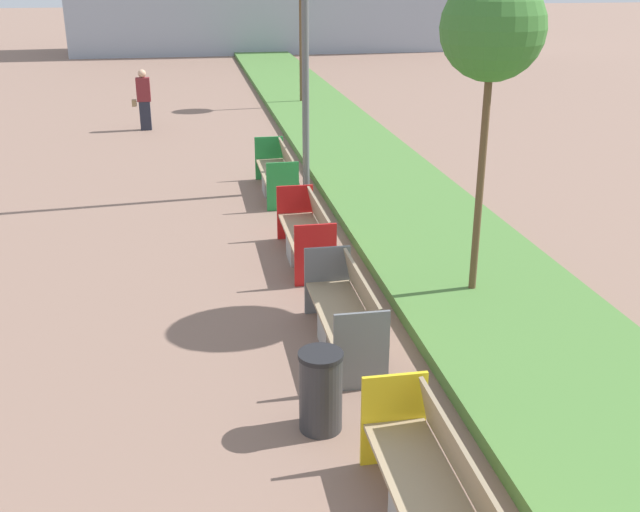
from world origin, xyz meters
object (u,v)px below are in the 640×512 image
sapling_tree_near (493,30)px  pedestrian_walking (144,100)px  bench_green_frame (278,176)px  bench_red_frame (307,238)px  bench_yellow_frame (435,506)px  litter_bin (321,391)px  bench_grey_frame (346,319)px

sapling_tree_near → pedestrian_walking: 13.93m
bench_green_frame → sapling_tree_near: size_ratio=0.54×
bench_red_frame → bench_yellow_frame: bearing=-90.0°
bench_yellow_frame → litter_bin: size_ratio=2.62×
bench_red_frame → bench_green_frame: same height
bench_yellow_frame → sapling_tree_near: 5.92m
bench_grey_frame → pedestrian_walking: 14.08m
litter_bin → sapling_tree_near: size_ratio=0.20×
bench_yellow_frame → bench_green_frame: same height
bench_grey_frame → bench_red_frame: (0.00, 2.97, 0.00)m
sapling_tree_near → pedestrian_walking: sapling_tree_near is taller
bench_red_frame → sapling_tree_near: sapling_tree_near is taller
litter_bin → pedestrian_walking: bearing=98.5°
bench_red_frame → sapling_tree_near: bearing=-43.2°
bench_yellow_frame → bench_green_frame: (0.00, 10.19, 0.00)m
bench_yellow_frame → litter_bin: 1.87m
bench_grey_frame → sapling_tree_near: size_ratio=0.47×
litter_bin → sapling_tree_near: sapling_tree_near is taller
litter_bin → bench_red_frame: bearing=82.5°
bench_grey_frame → sapling_tree_near: bearing=27.4°
sapling_tree_near → pedestrian_walking: (-4.96, 12.71, -2.79)m
bench_yellow_frame → bench_red_frame: bearing=90.0°
bench_yellow_frame → pedestrian_walking: (-2.92, 17.20, 0.49)m
pedestrian_walking → bench_grey_frame: bearing=-78.0°
bench_green_frame → pedestrian_walking: pedestrian_walking is taller
bench_yellow_frame → bench_red_frame: size_ratio=1.08×
bench_grey_frame → litter_bin: 1.78m
pedestrian_walking → bench_red_frame: bearing=-74.9°
litter_bin → bench_green_frame: bearing=85.9°
bench_green_frame → bench_yellow_frame: bearing=-90.0°
bench_grey_frame → litter_bin: size_ratio=2.39×
litter_bin → sapling_tree_near: (2.65, 2.73, 3.22)m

